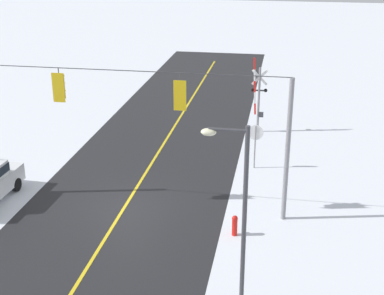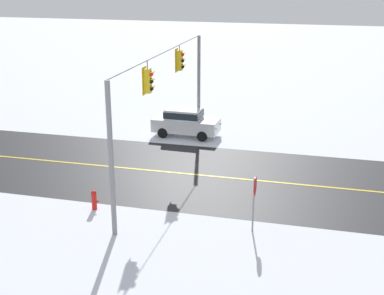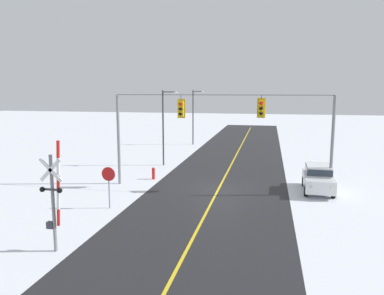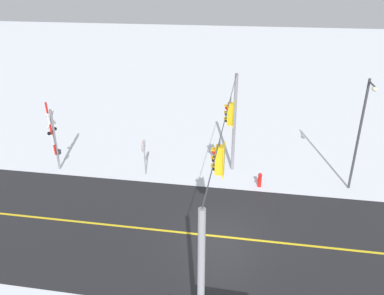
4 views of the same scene
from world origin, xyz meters
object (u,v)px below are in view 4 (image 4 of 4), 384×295
(stop_sign, at_px, (144,149))
(streetlamp_near, at_px, (362,127))
(railroad_crossing, at_px, (54,136))
(fire_hydrant, at_px, (260,179))

(stop_sign, bearing_deg, streetlamp_near, 90.88)
(stop_sign, bearing_deg, railroad_crossing, -87.84)
(streetlamp_near, bearing_deg, fire_hydrant, -84.41)
(streetlamp_near, bearing_deg, stop_sign, -89.12)
(stop_sign, relative_size, fire_hydrant, 2.67)
(railroad_crossing, distance_m, fire_hydrant, 12.81)
(streetlamp_near, xyz_separation_m, fire_hydrant, (0.50, -5.16, -3.45))
(streetlamp_near, bearing_deg, railroad_crossing, -88.72)
(stop_sign, distance_m, fire_hydrant, 7.14)
(stop_sign, distance_m, streetlamp_near, 12.38)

